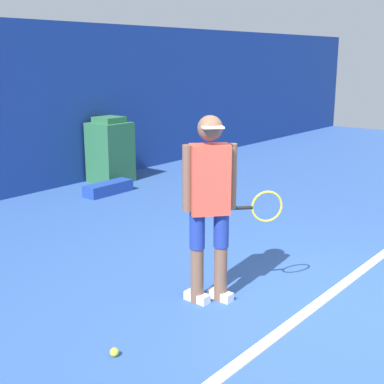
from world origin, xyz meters
name	(u,v)px	position (x,y,z in m)	size (l,w,h in m)	color
ground_plane	(351,315)	(0.00, 0.00, 0.00)	(24.00, 24.00, 0.00)	#2D5193
court_baseline	(318,304)	(0.00, 0.31, 0.01)	(21.60, 0.10, 0.01)	white
tennis_player	(211,201)	(-0.56, 1.13, 0.95)	(0.72, 0.64, 1.71)	brown
tennis_ball	(114,352)	(-1.77, 1.10, 0.03)	(0.07, 0.07, 0.07)	#D1E533
covered_chair	(110,151)	(2.13, 5.44, 0.55)	(0.64, 0.62, 1.16)	#28663D
equipment_bag	(108,188)	(1.49, 4.81, 0.09)	(0.86, 0.28, 0.19)	#1E3D99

